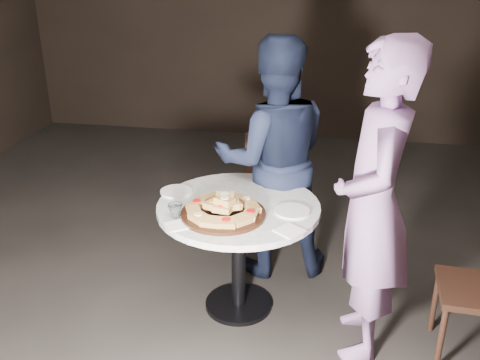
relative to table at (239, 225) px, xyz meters
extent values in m
plane|color=black|center=(-0.01, -0.14, -0.57)|extent=(7.00, 7.00, 0.00)
cylinder|color=black|center=(0.00, 0.00, -0.56)|extent=(0.48, 0.48, 0.03)
cylinder|color=black|center=(0.00, 0.00, -0.22)|extent=(0.10, 0.10, 0.64)
cylinder|color=silver|center=(0.00, 0.00, 0.11)|extent=(1.09, 1.09, 0.04)
cylinder|color=black|center=(-0.06, -0.15, 0.14)|extent=(0.53, 0.53, 0.02)
cube|color=#B18244|center=(0.10, -0.19, 0.17)|extent=(0.08, 0.10, 0.04)
cylinder|color=red|center=(0.10, -0.19, 0.19)|extent=(0.05, 0.05, 0.01)
cube|color=#B18244|center=(0.10, -0.10, 0.17)|extent=(0.11, 0.12, 0.04)
cube|color=#B18244|center=(0.05, -0.03, 0.17)|extent=(0.12, 0.12, 0.04)
cylinder|color=beige|center=(0.05, -0.03, 0.19)|extent=(0.06, 0.06, 0.01)
cube|color=#B18244|center=(-0.02, 0.00, 0.17)|extent=(0.12, 0.11, 0.04)
cube|color=#B18244|center=(-0.11, 0.00, 0.17)|extent=(0.11, 0.10, 0.04)
cylinder|color=red|center=(-0.11, 0.00, 0.19)|extent=(0.05, 0.05, 0.01)
cube|color=#B18244|center=(-0.18, -0.04, 0.17)|extent=(0.12, 0.12, 0.04)
cube|color=#B18244|center=(-0.21, -0.12, 0.17)|extent=(0.11, 0.12, 0.04)
cylinder|color=red|center=(-0.21, -0.12, 0.19)|extent=(0.06, 0.06, 0.01)
cube|color=#B18244|center=(-0.21, -0.20, 0.17)|extent=(0.11, 0.12, 0.04)
cube|color=#B18244|center=(-0.17, -0.27, 0.17)|extent=(0.12, 0.12, 0.04)
cylinder|color=beige|center=(-0.17, -0.27, 0.19)|extent=(0.06, 0.06, 0.01)
cube|color=#B18244|center=(-0.09, -0.31, 0.17)|extent=(0.10, 0.08, 0.04)
cube|color=#B18244|center=(-0.01, -0.30, 0.17)|extent=(0.11, 0.09, 0.04)
cylinder|color=red|center=(-0.01, -0.30, 0.19)|extent=(0.05, 0.05, 0.01)
cube|color=#B18244|center=(0.06, -0.26, 0.17)|extent=(0.12, 0.12, 0.04)
cube|color=#B18244|center=(-0.01, -0.14, 0.20)|extent=(0.10, 0.11, 0.04)
cylinder|color=#2D6B1E|center=(-0.01, -0.14, 0.22)|extent=(0.06, 0.06, 0.01)
cube|color=#B18244|center=(-0.07, -0.10, 0.20)|extent=(0.10, 0.12, 0.04)
cylinder|color=beige|center=(-0.07, -0.10, 0.22)|extent=(0.06, 0.06, 0.01)
cube|color=#B18244|center=(-0.11, -0.16, 0.20)|extent=(0.11, 0.12, 0.04)
cylinder|color=orange|center=(-0.11, -0.16, 0.22)|extent=(0.06, 0.06, 0.01)
cube|color=#B18244|center=(-0.05, -0.20, 0.20)|extent=(0.11, 0.09, 0.04)
cylinder|color=red|center=(-0.05, -0.20, 0.22)|extent=(0.05, 0.05, 0.01)
cube|color=#B18244|center=(-0.01, -0.14, 0.20)|extent=(0.12, 0.12, 0.04)
cylinder|color=#2D6B1E|center=(-0.01, -0.14, 0.22)|extent=(0.06, 0.06, 0.01)
cube|color=#B18244|center=(-0.04, -0.18, 0.23)|extent=(0.12, 0.11, 0.04)
cylinder|color=beige|center=(-0.04, -0.18, 0.25)|extent=(0.06, 0.06, 0.01)
cube|color=#B18244|center=(-0.05, -0.13, 0.23)|extent=(0.11, 0.09, 0.04)
cylinder|color=beige|center=(-0.05, -0.13, 0.25)|extent=(0.05, 0.05, 0.01)
cylinder|color=white|center=(-0.40, 0.10, 0.14)|extent=(0.23, 0.23, 0.01)
cylinder|color=white|center=(0.31, -0.04, 0.14)|extent=(0.22, 0.22, 0.01)
imported|color=silver|center=(-0.31, -0.21, 0.17)|extent=(0.09, 0.09, 0.08)
cube|color=white|center=(-0.27, -0.31, 0.13)|extent=(0.16, 0.16, 0.01)
cube|color=white|center=(0.31, -0.27, 0.13)|extent=(0.18, 0.18, 0.01)
cube|color=black|center=(0.14, 1.03, -0.16)|extent=(0.48, 0.48, 0.04)
cube|color=black|center=(0.08, 0.85, 0.05)|extent=(0.38, 0.15, 0.41)
cylinder|color=black|center=(0.34, 1.14, -0.36)|extent=(0.04, 0.04, 0.41)
cylinder|color=black|center=(0.03, 1.24, -0.36)|extent=(0.04, 0.04, 0.41)
cylinder|color=black|center=(0.25, 0.82, -0.36)|extent=(0.04, 0.04, 0.41)
cylinder|color=black|center=(-0.07, 0.92, -0.36)|extent=(0.04, 0.04, 0.41)
cube|color=black|center=(1.29, -0.21, -0.16)|extent=(0.40, 0.40, 0.04)
cylinder|color=black|center=(1.14, -0.03, -0.37)|extent=(0.03, 0.03, 0.41)
cylinder|color=black|center=(1.12, -0.36, -0.37)|extent=(0.03, 0.03, 0.41)
imported|color=black|center=(0.14, 0.50, 0.22)|extent=(0.89, 0.76, 1.58)
imported|color=slate|center=(0.73, -0.21, 0.28)|extent=(0.42, 0.63, 1.70)
camera|label=1|loc=(0.48, -2.70, 1.46)|focal=40.00mm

